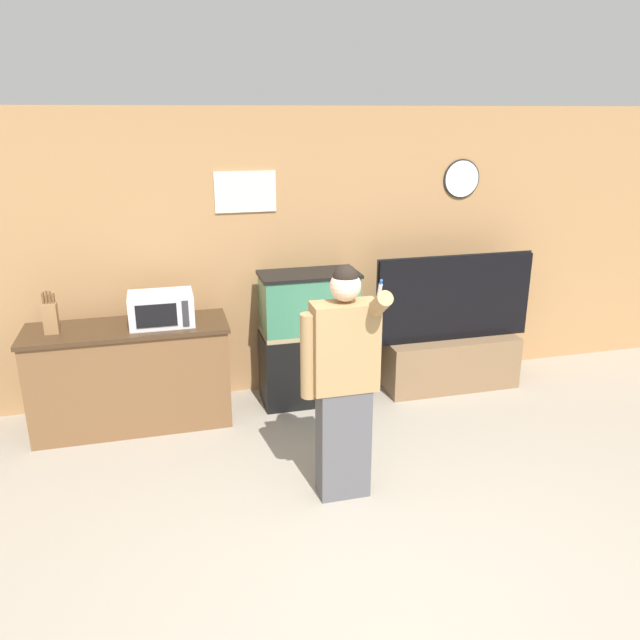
# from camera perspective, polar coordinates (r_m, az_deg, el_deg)

# --- Properties ---
(ground_plane) EXTENTS (18.00, 18.00, 0.00)m
(ground_plane) POSITION_cam_1_polar(r_m,az_deg,el_deg) (3.86, 7.55, -23.09)
(ground_plane) COLOR gray
(wall_back_paneled) EXTENTS (10.00, 0.08, 2.60)m
(wall_back_paneled) POSITION_cam_1_polar(r_m,az_deg,el_deg) (5.78, -2.56, 6.03)
(wall_back_paneled) COLOR #A87A4C
(wall_back_paneled) RESTS_ON ground_plane
(counter_island) EXTENTS (1.63, 0.59, 0.89)m
(counter_island) POSITION_cam_1_polar(r_m,az_deg,el_deg) (5.48, -16.86, -4.92)
(counter_island) COLOR brown
(counter_island) RESTS_ON ground_plane
(microwave) EXTENTS (0.51, 0.35, 0.27)m
(microwave) POSITION_cam_1_polar(r_m,az_deg,el_deg) (5.26, -14.31, 0.99)
(microwave) COLOR silver
(microwave) RESTS_ON counter_island
(knife_block) EXTENTS (0.11, 0.10, 0.34)m
(knife_block) POSITION_cam_1_polar(r_m,az_deg,el_deg) (5.33, -23.42, 0.24)
(knife_block) COLOR olive
(knife_block) RESTS_ON counter_island
(aquarium_on_stand) EXTENTS (0.87, 0.44, 1.22)m
(aquarium_on_stand) POSITION_cam_1_polar(r_m,az_deg,el_deg) (5.63, -0.99, -1.65)
(aquarium_on_stand) COLOR black
(aquarium_on_stand) RESTS_ON ground_plane
(tv_on_stand) EXTENTS (1.54, 0.40, 1.31)m
(tv_on_stand) POSITION_cam_1_polar(r_m,az_deg,el_deg) (6.10, 11.94, -2.65)
(tv_on_stand) COLOR brown
(tv_on_stand) RESTS_ON ground_plane
(person_standing) EXTENTS (0.52, 0.39, 1.65)m
(person_standing) POSITION_cam_1_polar(r_m,az_deg,el_deg) (4.14, 2.11, -5.61)
(person_standing) COLOR #515156
(person_standing) RESTS_ON ground_plane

